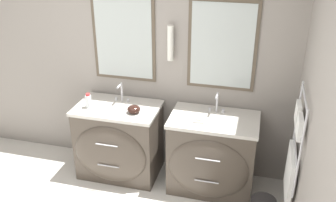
% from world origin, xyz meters
% --- Properties ---
extents(wall_back, '(5.00, 0.15, 2.60)m').
position_xyz_m(wall_back, '(0.01, 1.81, 1.31)').
color(wall_back, gray).
rests_on(wall_back, ground_plane).
extents(wall_right, '(0.13, 3.68, 2.60)m').
position_xyz_m(wall_right, '(1.73, 0.81, 1.29)').
color(wall_right, gray).
rests_on(wall_right, ground_plane).
extents(vanity_left, '(0.91, 0.64, 0.85)m').
position_xyz_m(vanity_left, '(-0.15, 1.44, 0.44)').
color(vanity_left, '#4C4238').
rests_on(vanity_left, ground_plane).
extents(vanity_right, '(0.91, 0.64, 0.85)m').
position_xyz_m(vanity_right, '(0.90, 1.44, 0.44)').
color(vanity_right, '#4C4238').
rests_on(vanity_right, ground_plane).
extents(faucet_left, '(0.17, 0.13, 0.22)m').
position_xyz_m(faucet_left, '(-0.15, 1.62, 0.95)').
color(faucet_left, silver).
rests_on(faucet_left, vanity_left).
extents(faucet_right, '(0.17, 0.13, 0.22)m').
position_xyz_m(faucet_right, '(0.90, 1.62, 0.95)').
color(faucet_right, silver).
rests_on(faucet_right, vanity_right).
extents(toiletry_bottle, '(0.07, 0.07, 0.16)m').
position_xyz_m(toiletry_bottle, '(-0.44, 1.39, 0.92)').
color(toiletry_bottle, silver).
rests_on(toiletry_bottle, vanity_left).
extents(amenity_bowl, '(0.14, 0.14, 0.08)m').
position_xyz_m(amenity_bowl, '(0.07, 1.39, 0.89)').
color(amenity_bowl, black).
rests_on(amenity_bowl, vanity_left).
extents(soap_dish, '(0.10, 0.07, 0.04)m').
position_xyz_m(soap_dish, '(0.76, 1.36, 0.86)').
color(soap_dish, white).
rests_on(soap_dish, vanity_right).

